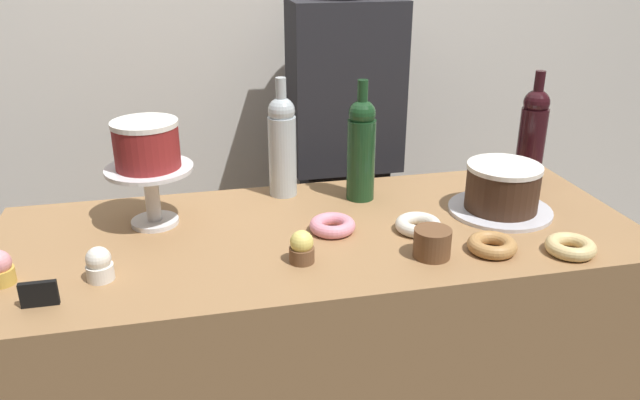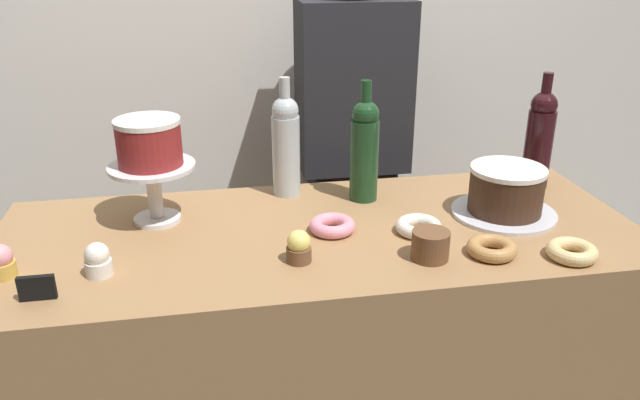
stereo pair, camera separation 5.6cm
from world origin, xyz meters
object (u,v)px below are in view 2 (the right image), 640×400
Objects in this scene: donut_glazed at (572,251)px; donut_maple at (492,248)px; cupcake_strawberry at (1,262)px; cake_stand_pedestal at (154,183)px; cookie_stack at (430,245)px; cupcake_vanilla at (98,260)px; wine_bottle_green at (364,148)px; cupcake_lemon at (299,247)px; barista_figure at (351,169)px; donut_sugar at (419,226)px; chocolate_round_cake at (506,189)px; white_layer_cake at (149,142)px; price_sign_chalkboard at (37,288)px; donut_pink at (332,226)px; wine_bottle_clear at (286,144)px; wine_bottle_dark_red at (540,137)px.

donut_maple is at bearing 164.79° from donut_glazed.
cupcake_strawberry is 0.66× the size of donut_glazed.
donut_glazed is (0.92, -0.37, -0.09)m from cake_stand_pedestal.
cupcake_vanilla is at bearing 175.67° from cookie_stack.
donut_maple is at bearing -61.04° from wine_bottle_green.
cupcake_lemon is 0.83m from barista_figure.
cake_stand_pedestal is 2.84× the size of cupcake_lemon.
donut_sugar is 0.69m from barista_figure.
chocolate_round_cake is 1.18m from cupcake_strawberry.
donut_sugar is (0.63, -0.18, -0.19)m from white_layer_cake.
barista_figure is at bearing 46.31° from cupcake_vanilla.
donut_sugar is at bearing 10.64° from price_sign_chalkboard.
price_sign_chalkboard is at bearing -178.16° from cookie_stack.
wine_bottle_green is 0.26m from donut_pink.
barista_figure reaches higher than cupcake_vanilla.
price_sign_chalkboard is at bearing -49.14° from cupcake_strawberry.
donut_pink is (-0.20, 0.04, 0.00)m from donut_sugar.
cupcake_strawberry is at bearing 173.64° from donut_glazed.
cupcake_lemon is (0.32, -0.27, -0.07)m from cake_stand_pedestal.
chocolate_round_cake is 0.26m from donut_sugar.
white_layer_cake is 0.89m from chocolate_round_cake.
barista_figure is (0.62, 0.50, -0.18)m from cake_stand_pedestal.
chocolate_round_cake reaches higher than cupcake_vanilla.
donut_maple is at bearing -3.35° from cookie_stack.
price_sign_chalkboard is at bearing -162.49° from donut_pink.
cupcake_lemon is at bearing -127.10° from donut_pink.
cupcake_vanilla is (-0.45, -0.38, -0.11)m from wine_bottle_clear.
white_layer_cake is 0.48× the size of wine_bottle_dark_red.
cupcake_lemon and cupcake_strawberry have the same top height.
price_sign_chalkboard is (-0.63, -0.20, 0.01)m from donut_pink.
cookie_stack reaches higher than donut_maple.
wine_bottle_dark_red reaches higher than cake_stand_pedestal.
donut_maple is at bearing -23.13° from white_layer_cake.
barista_figure reaches higher than chocolate_round_cake.
donut_sugar is at bearing 3.01° from cupcake_strawberry.
cupcake_lemon reaches higher than price_sign_chalkboard.
chocolate_round_cake is 0.46m from donut_pink.
barista_figure is (0.30, 0.77, -0.11)m from cupcake_lemon.
donut_pink is (-0.12, -0.19, -0.13)m from wine_bottle_green.
donut_sugar is (0.28, -0.31, -0.13)m from wine_bottle_clear.
cake_stand_pedestal is 1.89× the size of donut_glazed.
chocolate_round_cake is at bearing 35.86° from cookie_stack.
wine_bottle_green is (-0.33, 0.17, 0.07)m from chocolate_round_cake.
wine_bottle_clear reaches higher than donut_sugar.
cookie_stack is at bearing 1.84° from price_sign_chalkboard.
wine_bottle_dark_red is at bearing 12.00° from cupcake_strawberry.
wine_bottle_green is 0.44m from donut_maple.
donut_glazed is at bearing -70.69° from barista_figure.
cupcake_lemon is 0.32m from donut_sugar.
barista_figure reaches higher than cake_stand_pedestal.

